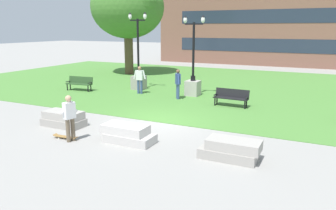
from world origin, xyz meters
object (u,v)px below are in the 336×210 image
object	(u,v)px
concrete_block_left	(128,134)
park_bench_far_left	(80,83)
person_skateboarder	(69,116)
skateboard	(65,137)
lamp_post_left	(139,74)
park_bench_near_left	(231,97)
concrete_block_center	(64,119)
person_bystander_near_lawn	(178,82)
person_bystander_far_lawn	(140,78)
lamp_post_right	(193,80)
concrete_block_right	(231,150)

from	to	relation	value
concrete_block_left	park_bench_far_left	distance (m)	10.84
person_skateboarder	skateboard	world-z (taller)	person_skateboarder
concrete_block_left	skateboard	world-z (taller)	concrete_block_left
lamp_post_left	concrete_block_left	bearing A→B (deg)	-61.53
person_skateboarder	lamp_post_left	bearing A→B (deg)	106.93
park_bench_near_left	lamp_post_left	distance (m)	7.19
concrete_block_center	person_bystander_near_lawn	xyz separation A→B (m)	(2.16, 6.95, 0.68)
concrete_block_left	skateboard	bearing A→B (deg)	-162.45
person_bystander_far_lawn	concrete_block_center	bearing A→B (deg)	-85.30
person_skateboarder	park_bench_near_left	world-z (taller)	person_skateboarder
concrete_block_center	park_bench_near_left	xyz separation A→B (m)	(5.43, 6.49, 0.23)
concrete_block_center	person_bystander_far_lawn	bearing A→B (deg)	94.70
skateboard	park_bench_far_left	size ratio (longest dim) A/B	0.56
concrete_block_center	lamp_post_left	world-z (taller)	lamp_post_left
park_bench_far_left	lamp_post_right	xyz separation A→B (m)	(7.28, 1.70, 0.45)
concrete_block_center	skateboard	bearing A→B (deg)	-45.33
concrete_block_left	park_bench_far_left	xyz separation A→B (m)	(-8.22, 7.07, 0.23)
concrete_block_right	person_skateboarder	size ratio (longest dim) A/B	1.10
concrete_block_left	concrete_block_right	bearing A→B (deg)	1.49
concrete_block_right	park_bench_near_left	world-z (taller)	park_bench_near_left
person_skateboarder	lamp_post_left	size ratio (longest dim) A/B	0.34
lamp_post_left	person_bystander_near_lawn	distance (m)	3.95
concrete_block_left	person_bystander_near_lawn	bearing A→B (deg)	100.29
park_bench_near_left	person_bystander_far_lawn	bearing A→B (deg)	172.03
lamp_post_left	person_bystander_far_lawn	size ratio (longest dim) A/B	2.92
person_bystander_near_lawn	park_bench_near_left	bearing A→B (deg)	-8.11
concrete_block_left	skateboard	distance (m)	2.40
person_bystander_near_lawn	person_bystander_far_lawn	xyz separation A→B (m)	(-2.76, 0.38, 0.00)
park_bench_far_left	person_bystander_far_lawn	xyz separation A→B (m)	(4.10, 0.79, 0.45)
lamp_post_right	lamp_post_left	bearing A→B (deg)	174.95
park_bench_near_left	park_bench_far_left	size ratio (longest dim) A/B	0.99
skateboard	lamp_post_right	distance (m)	9.63
skateboard	concrete_block_right	bearing A→B (deg)	7.72
lamp_post_right	person_bystander_far_lawn	world-z (taller)	lamp_post_right
person_skateboarder	lamp_post_right	size ratio (longest dim) A/B	0.36
lamp_post_right	person_bystander_far_lawn	bearing A→B (deg)	-164.02
concrete_block_left	person_skateboarder	xyz separation A→B (m)	(-1.92, -0.82, 0.66)
concrete_block_right	person_skateboarder	world-z (taller)	person_skateboarder
concrete_block_right	person_bystander_far_lawn	bearing A→B (deg)	135.44
lamp_post_left	lamp_post_right	world-z (taller)	lamp_post_left
lamp_post_left	lamp_post_right	size ratio (longest dim) A/B	1.06
skateboard	park_bench_far_left	xyz separation A→B (m)	(-5.93, 7.79, 0.45)
park_bench_far_left	person_bystander_near_lawn	xyz separation A→B (m)	(6.86, 0.41, 0.45)
concrete_block_left	concrete_block_right	distance (m)	3.76
person_bystander_near_lawn	skateboard	bearing A→B (deg)	-96.44
park_bench_far_left	person_skateboarder	bearing A→B (deg)	-51.40
park_bench_near_left	lamp_post_right	distance (m)	3.38
person_bystander_far_lawn	park_bench_near_left	bearing A→B (deg)	-7.97
park_bench_far_left	person_bystander_far_lawn	distance (m)	4.20
lamp_post_right	concrete_block_right	bearing A→B (deg)	-61.55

